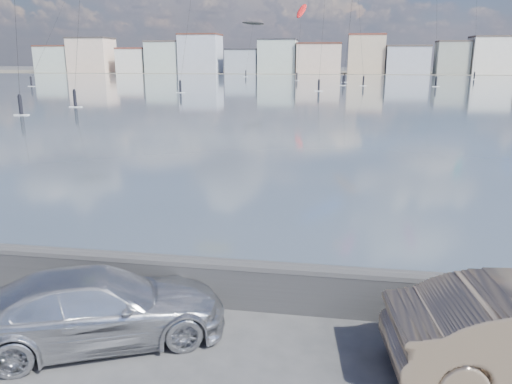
# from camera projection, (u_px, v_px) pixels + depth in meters

# --- Properties ---
(ground) EXTENTS (700.00, 700.00, 0.00)m
(ground) POSITION_uv_depth(u_px,v_px,m) (156.00, 380.00, 8.22)
(ground) COLOR #333335
(ground) RESTS_ON ground
(bay_water) EXTENTS (500.00, 177.00, 0.00)m
(bay_water) POSITION_uv_depth(u_px,v_px,m) (327.00, 87.00, 95.39)
(bay_water) COLOR #343D4E
(bay_water) RESTS_ON ground
(far_shore_strip) EXTENTS (500.00, 60.00, 0.00)m
(far_shore_strip) POSITION_uv_depth(u_px,v_px,m) (336.00, 73.00, 198.77)
(far_shore_strip) COLOR #4C473D
(far_shore_strip) RESTS_ON ground
(seawall) EXTENTS (400.00, 0.36, 1.08)m
(seawall) POSITION_uv_depth(u_px,v_px,m) (200.00, 279.00, 10.64)
(seawall) COLOR #28282B
(seawall) RESTS_ON ground
(far_buildings) EXTENTS (240.79, 13.26, 14.60)m
(far_buildings) POSITION_uv_depth(u_px,v_px,m) (339.00, 57.00, 183.67)
(far_buildings) COLOR #B7C6BC
(far_buildings) RESTS_ON ground
(car_silver) EXTENTS (5.05, 3.70, 1.36)m
(car_silver) POSITION_uv_depth(u_px,v_px,m) (98.00, 307.00, 9.21)
(car_silver) COLOR #B9BBC2
(car_silver) RESTS_ON ground
(kitesurfer_1) EXTENTS (7.88, 15.87, 16.86)m
(kitesurfer_1) POSITION_uv_depth(u_px,v_px,m) (253.00, 24.00, 157.73)
(kitesurfer_1) COLOR black
(kitesurfer_1) RESTS_ON ground
(kitesurfer_14) EXTENTS (3.35, 17.66, 20.14)m
(kitesurfer_14) POSITION_uv_depth(u_px,v_px,m) (301.00, 12.00, 132.74)
(kitesurfer_14) COLOR red
(kitesurfer_14) RESTS_ON ground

